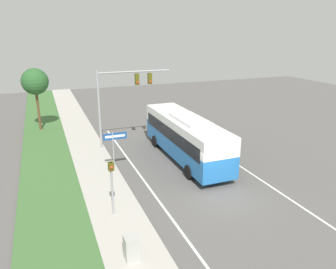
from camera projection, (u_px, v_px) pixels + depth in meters
The scene contains 11 objects.
ground_plane at pixel (216, 192), 19.93m from camera, with size 80.00×80.00×0.00m, color #565451.
sidewalk at pixel (115, 211), 17.76m from camera, with size 2.80×80.00×0.12m.
grass_verge at pixel (53, 223), 16.65m from camera, with size 3.60×80.00×0.10m.
lane_divider_near at pixel (160, 203), 18.68m from camera, with size 0.14×30.00×0.01m.
lane_divider_far at pixel (264, 182), 21.18m from camera, with size 0.14×30.00×0.01m.
bus at pixel (185, 135), 24.50m from camera, with size 2.71×10.79×3.43m.
signal_gantry at pixel (121, 92), 26.37m from camera, with size 6.09×0.41×6.46m.
pedestrian_signal at pixel (112, 180), 16.72m from camera, with size 0.28×0.34×3.08m.
street_sign at pixel (114, 143), 22.08m from camera, with size 1.60×0.08×2.90m.
utility_cabinet at pixel (131, 248), 13.84m from camera, with size 0.57×0.63×1.05m.
roadside_tree at pixel (35, 82), 30.62m from camera, with size 2.48×2.48×5.93m.
Camera 1 is at (-9.23, -15.60, 9.45)m, focal length 35.00 mm.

